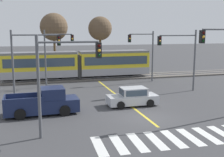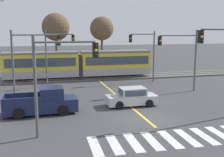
{
  "view_description": "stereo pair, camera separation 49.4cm",
  "coord_description": "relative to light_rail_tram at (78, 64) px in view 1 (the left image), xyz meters",
  "views": [
    {
      "loc": [
        -7.6,
        -18.12,
        6.21
      ],
      "look_at": [
        -0.38,
        7.75,
        1.6
      ],
      "focal_mm": 45.0,
      "sensor_mm": 36.0,
      "label": 1
    },
    {
      "loc": [
        -7.12,
        -18.25,
        6.21
      ],
      "look_at": [
        -0.38,
        7.75,
        1.6
      ],
      "focal_mm": 45.0,
      "sensor_mm": 36.0,
      "label": 2
    }
  ],
  "objects": [
    {
      "name": "track_bed",
      "position": [
        2.23,
        0.01,
        -1.96
      ],
      "size": [
        120.0,
        4.0,
        0.18
      ],
      "primitive_type": "cube",
      "color": "#56514C",
      "rests_on": "ground"
    },
    {
      "name": "lane_centre_line",
      "position": [
        2.23,
        -10.7,
        -2.05
      ],
      "size": [
        0.2,
        17.41,
        0.01
      ],
      "primitive_type": "cube",
      "color": "gold",
      "rests_on": "ground"
    },
    {
      "name": "sedan_crossing",
      "position": [
        2.42,
        -13.81,
        -1.35
      ],
      "size": [
        4.21,
        1.94,
        1.52
      ],
      "color": "#B7BABF",
      "rests_on": "ground"
    },
    {
      "name": "crosswalk_stripe_2",
      "position": [
        0.03,
        -21.34,
        -2.04
      ],
      "size": [
        0.64,
        2.82,
        0.01
      ],
      "primitive_type": "cube",
      "rotation": [
        0.0,
        0.0,
        -0.03
      ],
      "color": "silver",
      "rests_on": "ground"
    },
    {
      "name": "crosswalk_stripe_7",
      "position": [
        5.53,
        -21.5,
        -2.04
      ],
      "size": [
        0.64,
        2.82,
        0.01
      ],
      "primitive_type": "cube",
      "rotation": [
        0.0,
        0.0,
        -0.03
      ],
      "color": "silver",
      "rests_on": "ground"
    },
    {
      "name": "traffic_light_mid_right",
      "position": [
        9.14,
        -9.93,
        2.07
      ],
      "size": [
        4.25,
        0.38,
        6.28
      ],
      "color": "#515459",
      "rests_on": "ground"
    },
    {
      "name": "crosswalk_stripe_5",
      "position": [
        3.33,
        -21.44,
        -2.04
      ],
      "size": [
        0.64,
        2.82,
        0.01
      ],
      "primitive_type": "cube",
      "rotation": [
        0.0,
        0.0,
        -0.03
      ],
      "color": "silver",
      "rests_on": "ground"
    },
    {
      "name": "crosswalk_stripe_3",
      "position": [
        1.13,
        -21.37,
        -2.04
      ],
      "size": [
        0.64,
        2.82,
        0.01
      ],
      "primitive_type": "cube",
      "rotation": [
        0.0,
        0.0,
        -0.03
      ],
      "color": "silver",
      "rests_on": "ground"
    },
    {
      "name": "bare_tree_east",
      "position": [
        3.76,
        3.61,
        4.39
      ],
      "size": [
        3.33,
        3.33,
        8.16
      ],
      "color": "brown",
      "rests_on": "ground"
    },
    {
      "name": "bare_tree_west",
      "position": [
        -2.56,
        4.16,
        4.59
      ],
      "size": [
        3.77,
        3.77,
        8.57
      ],
      "color": "brown",
      "rests_on": "ground"
    },
    {
      "name": "crosswalk_stripe_1",
      "position": [
        -1.07,
        -21.3,
        -2.04
      ],
      "size": [
        0.64,
        2.82,
        0.01
      ],
      "primitive_type": "cube",
      "rotation": [
        0.0,
        0.0,
        -0.03
      ],
      "color": "silver",
      "rests_on": "ground"
    },
    {
      "name": "ground_plane",
      "position": [
        2.23,
        -17.23,
        -2.05
      ],
      "size": [
        200.0,
        200.0,
        0.0
      ],
      "primitive_type": "plane",
      "color": "#3D3D3F"
    },
    {
      "name": "crosswalk_stripe_4",
      "position": [
        2.23,
        -21.4,
        -2.04
      ],
      "size": [
        0.64,
        2.82,
        0.01
      ],
      "primitive_type": "cube",
      "rotation": [
        0.0,
        0.0,
        -0.03
      ],
      "color": "silver",
      "rests_on": "ground"
    },
    {
      "name": "rail_near",
      "position": [
        2.23,
        -0.71,
        -1.82
      ],
      "size": [
        120.0,
        0.08,
        0.1
      ],
      "primitive_type": "cube",
      "color": "#939399",
      "rests_on": "track_bed"
    },
    {
      "name": "rail_far",
      "position": [
        2.23,
        0.73,
        -1.82
      ],
      "size": [
        120.0,
        0.08,
        0.1
      ],
      "primitive_type": "cube",
      "color": "#939399",
      "rests_on": "track_bed"
    },
    {
      "name": "traffic_light_mid_left",
      "position": [
        -5.75,
        -9.77,
        2.12
      ],
      "size": [
        4.25,
        0.38,
        6.26
      ],
      "color": "#515459",
      "rests_on": "ground"
    },
    {
      "name": "traffic_light_far_right",
      "position": [
        7.53,
        -3.79,
        2.0
      ],
      "size": [
        3.25,
        0.38,
        6.14
      ],
      "color": "#515459",
      "rests_on": "ground"
    },
    {
      "name": "crosswalk_stripe_0",
      "position": [
        -2.17,
        -21.27,
        -2.04
      ],
      "size": [
        0.64,
        2.82,
        0.01
      ],
      "primitive_type": "cube",
      "rotation": [
        0.0,
        0.0,
        -0.03
      ],
      "color": "silver",
      "rests_on": "ground"
    },
    {
      "name": "pickup_truck",
      "position": [
        -4.82,
        -14.3,
        -1.21
      ],
      "size": [
        5.45,
        2.34,
        1.98
      ],
      "color": "#192347",
      "rests_on": "ground"
    },
    {
      "name": "crosswalk_stripe_6",
      "position": [
        4.43,
        -21.47,
        -2.04
      ],
      "size": [
        0.64,
        2.82,
        0.01
      ],
      "primitive_type": "cube",
      "rotation": [
        0.0,
        0.0,
        -0.03
      ],
      "color": "silver",
      "rests_on": "ground"
    },
    {
      "name": "traffic_light_far_left",
      "position": [
        -3.13,
        -3.8,
        2.04
      ],
      "size": [
        3.25,
        0.38,
        6.27
      ],
      "color": "#515459",
      "rests_on": "ground"
    },
    {
      "name": "traffic_light_near_left",
      "position": [
        -3.93,
        -19.24,
        1.91
      ],
      "size": [
        3.75,
        0.38,
        5.99
      ],
      "color": "#515459",
      "rests_on": "ground"
    },
    {
      "name": "light_rail_tram",
      "position": [
        0.0,
        0.0,
        0.0
      ],
      "size": [
        18.5,
        2.64,
        3.43
      ],
      "color": "#9E9EA3",
      "rests_on": "track_bed"
    }
  ]
}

